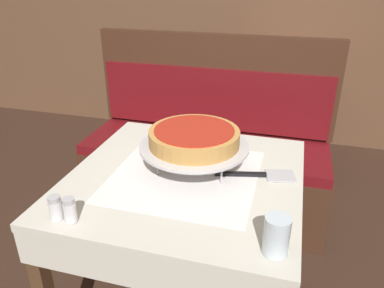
% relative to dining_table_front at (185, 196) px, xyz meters
% --- Properties ---
extents(dining_table_front, '(0.85, 0.85, 0.74)m').
position_rel_dining_table_front_xyz_m(dining_table_front, '(0.00, 0.00, 0.00)').
color(dining_table_front, beige).
rests_on(dining_table_front, ground_plane).
extents(dining_table_rear, '(0.64, 0.64, 0.74)m').
position_rel_dining_table_front_xyz_m(dining_table_rear, '(0.32, 1.61, -0.03)').
color(dining_table_rear, red).
rests_on(dining_table_rear, ground_plane).
extents(booth_bench, '(1.48, 0.52, 1.09)m').
position_rel_dining_table_front_xyz_m(booth_bench, '(-0.12, 0.86, -0.33)').
color(booth_bench, '#3D2316').
rests_on(booth_bench, ground_plane).
extents(pizza_pan_stand, '(0.41, 0.41, 0.11)m').
position_rel_dining_table_front_xyz_m(pizza_pan_stand, '(0.02, 0.04, 0.19)').
color(pizza_pan_stand, '#ADADB2').
rests_on(pizza_pan_stand, dining_table_front).
extents(deep_dish_pizza, '(0.33, 0.33, 0.06)m').
position_rel_dining_table_front_xyz_m(deep_dish_pizza, '(0.02, 0.04, 0.23)').
color(deep_dish_pizza, '#C68E47').
rests_on(deep_dish_pizza, pizza_pan_stand).
extents(pizza_server, '(0.30, 0.12, 0.01)m').
position_rel_dining_table_front_xyz_m(pizza_server, '(0.27, 0.07, 0.10)').
color(pizza_server, '#BCBCC1').
rests_on(pizza_server, dining_table_front).
extents(water_glass_near, '(0.07, 0.07, 0.11)m').
position_rel_dining_table_front_xyz_m(water_glass_near, '(0.36, -0.33, 0.15)').
color(water_glass_near, silver).
rests_on(water_glass_near, dining_table_front).
extents(salt_shaker, '(0.04, 0.04, 0.08)m').
position_rel_dining_table_front_xyz_m(salt_shaker, '(-0.30, -0.36, 0.14)').
color(salt_shaker, silver).
rests_on(salt_shaker, dining_table_front).
extents(pepper_shaker, '(0.04, 0.04, 0.08)m').
position_rel_dining_table_front_xyz_m(pepper_shaker, '(-0.25, -0.36, 0.14)').
color(pepper_shaker, silver).
rests_on(pepper_shaker, dining_table_front).
extents(condiment_caddy, '(0.14, 0.14, 0.15)m').
position_rel_dining_table_front_xyz_m(condiment_caddy, '(0.40, 1.61, 0.12)').
color(condiment_caddy, black).
rests_on(condiment_caddy, dining_table_rear).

